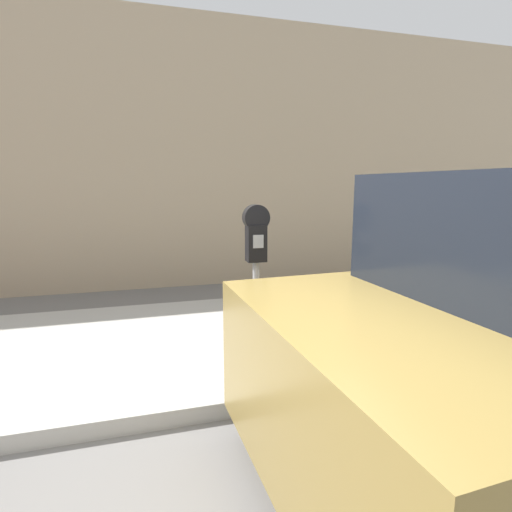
{
  "coord_description": "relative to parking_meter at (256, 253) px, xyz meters",
  "views": [
    {
      "loc": [
        -0.58,
        -1.93,
        1.76
      ],
      "look_at": [
        0.28,
        1.14,
        1.2
      ],
      "focal_mm": 28.0,
      "sensor_mm": 36.0,
      "label": 1
    }
  ],
  "objects": [
    {
      "name": "parking_meter",
      "position": [
        0.0,
        0.0,
        0.0
      ],
      "size": [
        0.21,
        0.13,
        1.47
      ],
      "color": "gray",
      "rests_on": "sidewalk"
    },
    {
      "name": "building_facade",
      "position": [
        -0.28,
        4.05,
        1.05
      ],
      "size": [
        24.0,
        0.3,
        4.54
      ],
      "color": "tan",
      "rests_on": "ground_plane"
    },
    {
      "name": "sidewalk",
      "position": [
        -0.28,
        1.06,
        -1.15
      ],
      "size": [
        24.0,
        2.8,
        0.14
      ],
      "color": "#ADAAA3",
      "rests_on": "ground_plane"
    },
    {
      "name": "ground_plane",
      "position": [
        -0.28,
        -1.14,
        -1.22
      ],
      "size": [
        60.0,
        60.0,
        0.0
      ],
      "primitive_type": "plane",
      "color": "slate"
    }
  ]
}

